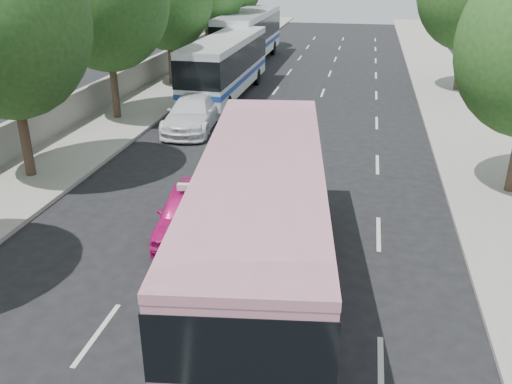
% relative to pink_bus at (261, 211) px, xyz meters
% --- Properties ---
extents(ground, '(120.00, 120.00, 0.00)m').
position_rel_pink_bus_xyz_m(ground, '(-1.30, -0.42, -2.15)').
color(ground, black).
rests_on(ground, ground).
extents(sidewalk_left, '(4.00, 90.00, 0.15)m').
position_rel_pink_bus_xyz_m(sidewalk_left, '(-9.80, 19.58, -2.08)').
color(sidewalk_left, '#9E998E').
rests_on(sidewalk_left, ground).
extents(sidewalk_right, '(4.00, 90.00, 0.12)m').
position_rel_pink_bus_xyz_m(sidewalk_right, '(7.20, 19.58, -2.09)').
color(sidewalk_right, '#9E998E').
rests_on(sidewalk_right, ground).
extents(low_wall, '(0.30, 90.00, 1.50)m').
position_rel_pink_bus_xyz_m(low_wall, '(-11.60, 19.58, -1.25)').
color(low_wall, '#9E998E').
rests_on(low_wall, sidewalk_left).
extents(tree_left_b, '(5.70, 5.70, 8.88)m').
position_rel_pink_bus_xyz_m(tree_left_b, '(-9.72, 5.52, 3.67)').
color(tree_left_b, '#38281E').
rests_on(tree_left_b, ground).
extents(pink_bus, '(4.15, 11.10, 3.46)m').
position_rel_pink_bus_xyz_m(pink_bus, '(0.00, 0.00, 0.00)').
color(pink_bus, '#CC8397').
rests_on(pink_bus, ground).
extents(pink_taxi, '(2.17, 4.25, 1.39)m').
position_rel_pink_bus_xyz_m(pink_taxi, '(-2.69, 2.58, -1.46)').
color(pink_taxi, '#D31275').
rests_on(pink_taxi, ground).
extents(white_pickup, '(2.54, 5.45, 1.54)m').
position_rel_pink_bus_xyz_m(white_pickup, '(-5.77, 12.82, -1.38)').
color(white_pickup, white).
rests_on(white_pickup, ground).
extents(tour_coach_front, '(2.58, 11.39, 3.40)m').
position_rel_pink_bus_xyz_m(tour_coach_front, '(-5.80, 19.52, -0.11)').
color(tour_coach_front, silver).
rests_on(tour_coach_front, ground).
extents(tour_coach_rear, '(2.78, 12.70, 3.80)m').
position_rel_pink_bus_xyz_m(tour_coach_rear, '(-6.83, 30.73, 0.13)').
color(tour_coach_rear, white).
rests_on(tour_coach_rear, ground).
extents(taxi_roof_sign, '(0.57, 0.25, 0.18)m').
position_rel_pink_bus_xyz_m(taxi_roof_sign, '(-2.69, 2.58, -0.68)').
color(taxi_roof_sign, silver).
rests_on(taxi_roof_sign, pink_taxi).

